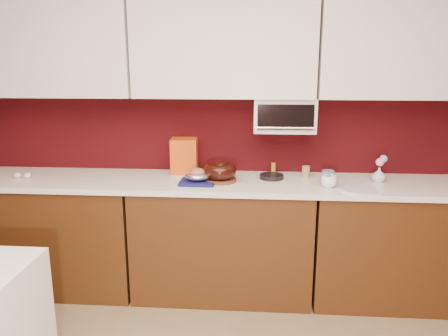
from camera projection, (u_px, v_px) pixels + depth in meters
wall_back at (226, 128)px, 3.46m from camera, size 4.00×0.02×2.50m
base_cabinet_left at (55, 235)px, 3.44m from camera, size 1.31×0.58×0.86m
base_cabinet_center at (223, 240)px, 3.35m from camera, size 1.31×0.58×0.86m
base_cabinet_right at (401, 245)px, 3.25m from camera, size 1.31×0.58×0.86m
countertop at (223, 183)px, 3.24m from camera, size 4.00×0.62×0.04m
upper_cabinet_left at (46, 49)px, 3.25m from camera, size 1.31×0.33×0.70m
upper_cabinet_center at (224, 49)px, 3.16m from camera, size 1.31×0.33×0.70m
upper_cabinet_right at (413, 48)px, 3.06m from camera, size 1.31×0.33×0.70m
toaster_oven at (284, 115)px, 3.25m from camera, size 0.45×0.30×0.25m
toaster_oven_door at (286, 117)px, 3.10m from camera, size 0.40×0.02×0.18m
toaster_oven_handle at (285, 128)px, 3.10m from camera, size 0.42×0.02×0.02m
cake_base at (220, 180)px, 3.22m from camera, size 0.31×0.31×0.02m
bundt_cake at (220, 171)px, 3.20m from camera, size 0.28×0.28×0.10m
navy_towel at (198, 182)px, 3.16m from camera, size 0.26×0.22×0.02m
foil_ham_nest at (197, 176)px, 3.15m from camera, size 0.21×0.19×0.07m
roasted_ham at (197, 173)px, 3.14m from camera, size 0.12×0.10×0.07m
pandoro_box at (184, 156)px, 3.44m from camera, size 0.21×0.20×0.28m
dark_pan at (272, 177)px, 3.29m from camera, size 0.24×0.24×0.03m
coffee_mug at (329, 180)px, 3.05m from camera, size 0.13×0.13×0.11m
blue_jar at (328, 177)px, 3.13m from camera, size 0.09×0.09×0.10m
flower_vase at (379, 174)px, 3.19m from camera, size 0.10×0.10×0.12m
flower_pink at (380, 162)px, 3.17m from camera, size 0.06×0.06×0.06m
flower_blue at (384, 159)px, 3.18m from camera, size 0.06×0.06×0.06m
china_plate at (358, 190)px, 2.98m from camera, size 0.31×0.31×0.01m
amber_bottle at (273, 169)px, 3.39m from camera, size 0.04×0.04×0.10m
paper_cup at (306, 172)px, 3.32m from camera, size 0.07×0.07×0.09m
egg_left at (27, 175)px, 3.30m from camera, size 0.06×0.06×0.04m
egg_right at (17, 175)px, 3.30m from camera, size 0.07×0.06×0.04m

